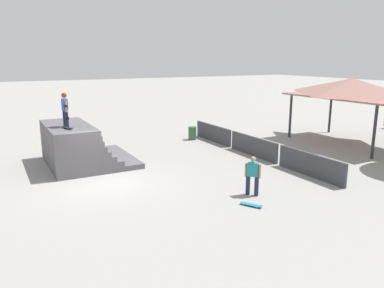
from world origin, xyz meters
TOP-DOWN VIEW (x-y plane):
  - ground_plane at (0.00, 0.00)m, footprint 160.00×160.00m
  - quarter_pipe_ramp at (-3.42, -0.35)m, footprint 4.60×4.05m
  - skater_on_deck at (-2.95, -0.86)m, footprint 0.68×0.24m
  - skateboard_on_deck at (-2.33, -0.93)m, footprint 0.80×0.39m
  - bystander_walking at (4.20, 4.66)m, footprint 0.53×0.49m
  - skateboard_on_ground at (5.11, 3.96)m, footprint 0.81×0.57m
  - barrier_fence at (-0.65, 8.44)m, footprint 12.20×0.12m
  - pavilion_shelter at (-0.25, 15.47)m, footprint 7.34×4.43m
  - trash_bin at (-5.88, 7.51)m, footprint 0.52×0.52m

SIDE VIEW (x-z plane):
  - ground_plane at x=0.00m, z-range 0.00..0.00m
  - skateboard_on_ground at x=5.11m, z-range 0.01..0.10m
  - trash_bin at x=-5.88m, z-range 0.00..0.85m
  - barrier_fence at x=-0.65m, z-range 0.00..1.05m
  - bystander_walking at x=4.20m, z-range 0.09..1.64m
  - quarter_pipe_ramp at x=-3.42m, z-range -0.13..1.91m
  - skateboard_on_deck at x=-2.33m, z-range 2.06..2.14m
  - skater_on_deck at x=-2.95m, z-range 2.16..3.76m
  - pavilion_shelter at x=-0.25m, z-range 1.42..5.44m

